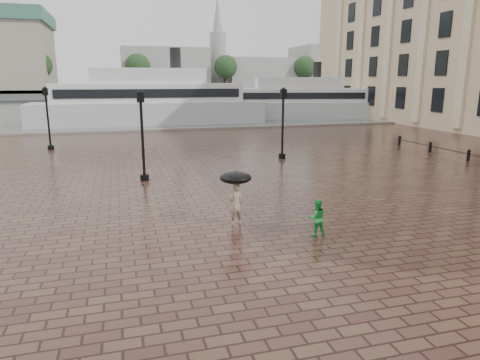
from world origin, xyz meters
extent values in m
plane|color=#3C211B|center=(0.00, 0.00, 0.00)|extent=(300.00, 300.00, 0.00)
plane|color=#485057|center=(0.00, 92.00, 0.00)|extent=(240.00, 240.00, 0.00)
cube|color=slate|center=(0.00, 32.00, 0.00)|extent=(80.00, 0.60, 0.30)
cube|color=#4C4C47|center=(0.00, 160.00, 1.00)|extent=(300.00, 60.00, 2.00)
cube|color=gray|center=(10.00, 150.00, 9.00)|extent=(30.00, 22.00, 14.00)
cube|color=gray|center=(45.00, 150.00, 7.50)|extent=(25.00, 22.00, 11.00)
cube|color=gray|center=(80.00, 150.00, 10.00)|extent=(35.00, 22.00, 16.00)
cylinder|color=gray|center=(30.00, 150.00, 12.00)|extent=(6.00, 6.00, 20.00)
cone|color=gray|center=(30.00, 150.00, 26.00)|extent=(5.00, 5.00, 18.00)
cylinder|color=#2D2119|center=(-30.00, 138.00, 4.00)|extent=(1.00, 1.00, 8.00)
sphere|color=#1F3317|center=(-30.00, 138.00, 9.50)|extent=(8.00, 8.00, 8.00)
cylinder|color=#2D2119|center=(0.00, 138.00, 4.00)|extent=(1.00, 1.00, 8.00)
sphere|color=#1F3317|center=(0.00, 138.00, 9.50)|extent=(8.00, 8.00, 8.00)
cylinder|color=#2D2119|center=(30.00, 138.00, 4.00)|extent=(1.00, 1.00, 8.00)
sphere|color=#1F3317|center=(30.00, 138.00, 9.50)|extent=(8.00, 8.00, 8.00)
cylinder|color=#2D2119|center=(60.00, 138.00, 4.00)|extent=(1.00, 1.00, 8.00)
sphere|color=#1F3317|center=(60.00, 138.00, 9.50)|extent=(8.00, 8.00, 8.00)
cylinder|color=#2D2119|center=(90.00, 138.00, 4.00)|extent=(1.00, 1.00, 8.00)
sphere|color=#1F3317|center=(90.00, 138.00, 9.50)|extent=(8.00, 8.00, 8.00)
cylinder|color=black|center=(14.00, 10.00, 0.30)|extent=(0.20, 0.20, 0.60)
sphere|color=black|center=(14.00, 10.00, 0.62)|extent=(0.22, 0.22, 0.22)
cylinder|color=black|center=(14.00, 13.50, 0.30)|extent=(0.20, 0.20, 0.60)
sphere|color=black|center=(14.00, 13.50, 0.62)|extent=(0.22, 0.22, 0.22)
cylinder|color=black|center=(14.00, 17.00, 0.30)|extent=(0.20, 0.20, 0.60)
sphere|color=black|center=(14.00, 17.00, 0.62)|extent=(0.22, 0.22, 0.22)
cylinder|color=black|center=(-6.00, 10.00, 0.15)|extent=(0.44, 0.44, 0.30)
cylinder|color=black|center=(-6.00, 10.00, 2.00)|extent=(0.14, 0.14, 4.00)
cube|color=black|center=(-6.00, 10.00, 4.15)|extent=(0.35, 0.35, 0.50)
sphere|color=beige|center=(-6.00, 10.00, 4.15)|extent=(0.28, 0.28, 0.28)
cylinder|color=black|center=(3.00, 14.00, 0.15)|extent=(0.44, 0.44, 0.30)
cylinder|color=black|center=(3.00, 14.00, 2.00)|extent=(0.14, 0.14, 4.00)
cube|color=black|center=(3.00, 14.00, 4.15)|extent=(0.35, 0.35, 0.50)
sphere|color=beige|center=(3.00, 14.00, 4.15)|extent=(0.28, 0.28, 0.28)
cylinder|color=black|center=(-12.00, 22.00, 0.15)|extent=(0.44, 0.44, 0.30)
cylinder|color=black|center=(-12.00, 22.00, 2.00)|extent=(0.14, 0.14, 4.00)
cube|color=black|center=(-12.00, 22.00, 4.15)|extent=(0.35, 0.35, 0.50)
sphere|color=beige|center=(-12.00, 22.00, 4.15)|extent=(0.28, 0.28, 0.28)
imported|color=gray|center=(-3.34, 2.15, 0.75)|extent=(0.61, 0.46, 1.50)
imported|color=green|center=(-1.10, 0.39, 0.61)|extent=(0.66, 0.55, 1.22)
cube|color=#B9B9B9|center=(-3.53, 39.32, 1.25)|extent=(26.13, 6.46, 2.50)
cube|color=silver|center=(-3.53, 39.32, 3.55)|extent=(20.91, 5.59, 2.09)
cube|color=silver|center=(-3.53, 39.32, 5.43)|extent=(12.56, 4.90, 1.67)
cylinder|color=black|center=(-0.40, 39.30, 7.30)|extent=(1.25, 1.25, 2.50)
cube|color=black|center=(-3.56, 36.56, 3.55)|extent=(19.82, 0.25, 0.94)
cube|color=black|center=(-3.51, 42.09, 3.55)|extent=(19.82, 0.25, 0.94)
cube|color=#B9B9B9|center=(15.71, 41.63, 1.06)|extent=(22.78, 9.74, 2.13)
cube|color=silver|center=(15.71, 41.63, 3.01)|extent=(18.30, 8.14, 1.77)
cube|color=silver|center=(15.71, 41.63, 4.61)|extent=(11.25, 6.17, 1.42)
cylinder|color=black|center=(18.31, 41.08, 6.21)|extent=(1.06, 1.06, 2.13)
cube|color=black|center=(15.23, 39.33, 3.01)|extent=(16.51, 3.54, 0.80)
cube|color=black|center=(16.19, 43.93, 3.01)|extent=(16.51, 3.54, 0.80)
cylinder|color=black|center=(-3.34, 2.15, 1.28)|extent=(0.02, 0.02, 0.95)
ellipsoid|color=black|center=(-3.34, 2.15, 1.70)|extent=(1.10, 1.10, 0.39)
camera|label=1|loc=(-7.07, -11.63, 4.96)|focal=32.00mm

